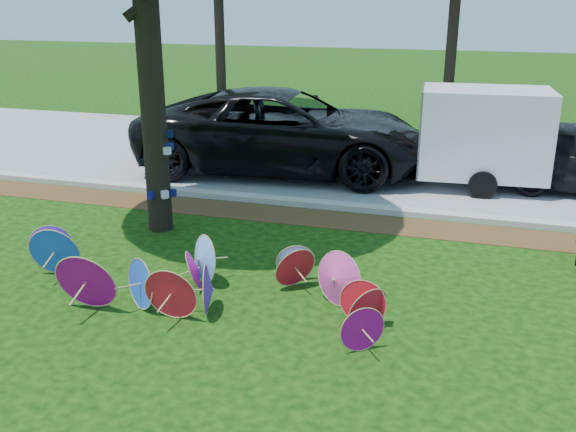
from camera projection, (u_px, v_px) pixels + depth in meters
The scene contains 7 objects.
ground at pixel (209, 324), 8.49m from camera, with size 90.00×90.00×0.00m, color black.
mulch_strip at pixel (300, 216), 12.56m from camera, with size 90.00×1.00×0.01m, color #472D16.
curb at pixel (309, 203), 13.18m from camera, with size 90.00×0.30×0.12m, color #B7B5AD.
street at pixel (348, 159), 16.95m from camera, with size 90.00×8.00×0.01m, color gray.
parasol_pile at pixel (194, 276), 9.05m from camera, with size 5.81×2.12×0.91m.
black_van at pixel (285, 131), 15.47m from camera, with size 3.28×7.11×1.98m, color black.
cargo_trailer at pixel (484, 133), 14.08m from camera, with size 2.71×1.72×2.50m, color silver.
Camera 1 is at (3.14, -6.94, 4.15)m, focal length 40.00 mm.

